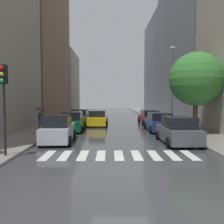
{
  "coord_description": "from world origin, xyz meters",
  "views": [
    {
      "loc": [
        -0.46,
        -9.39,
        2.87
      ],
      "look_at": [
        -0.17,
        19.17,
        1.26
      ],
      "focal_mm": 38.58,
      "sensor_mm": 36.0,
      "label": 1
    }
  ],
  "objects_px": {
    "parked_car_left_third": "(80,117)",
    "traffic_light_left_corner": "(4,90)",
    "taxi_midroad": "(98,118)",
    "lamp_post_right": "(172,81)",
    "pedestrian_by_kerb": "(40,113)",
    "street_tree_right": "(196,79)",
    "parked_car_left_second": "(73,122)",
    "parked_car_right_second": "(159,122)",
    "parked_car_right_third": "(149,117)",
    "parked_car_left_nearest": "(58,130)",
    "parked_car_right_nearest": "(178,131)"
  },
  "relations": [
    {
      "from": "parked_car_right_third",
      "to": "taxi_midroad",
      "type": "height_order",
      "value": "taxi_midroad"
    },
    {
      "from": "parked_car_left_third",
      "to": "street_tree_right",
      "type": "bearing_deg",
      "value": -126.42
    },
    {
      "from": "parked_car_right_third",
      "to": "street_tree_right",
      "type": "bearing_deg",
      "value": -164.85
    },
    {
      "from": "parked_car_right_second",
      "to": "parked_car_right_third",
      "type": "height_order",
      "value": "parked_car_right_second"
    },
    {
      "from": "parked_car_right_third",
      "to": "pedestrian_by_kerb",
      "type": "xyz_separation_m",
      "value": [
        -10.76,
        -5.11,
        0.85
      ]
    },
    {
      "from": "parked_car_left_third",
      "to": "parked_car_right_nearest",
      "type": "height_order",
      "value": "parked_car_right_nearest"
    },
    {
      "from": "pedestrian_by_kerb",
      "to": "parked_car_left_second",
      "type": "bearing_deg",
      "value": 17.76
    },
    {
      "from": "parked_car_left_nearest",
      "to": "pedestrian_by_kerb",
      "type": "xyz_separation_m",
      "value": [
        -2.93,
        6.16,
        0.76
      ]
    },
    {
      "from": "parked_car_right_nearest",
      "to": "parked_car_right_second",
      "type": "xyz_separation_m",
      "value": [
        -0.02,
        5.88,
        -0.04
      ]
    },
    {
      "from": "parked_car_right_second",
      "to": "street_tree_right",
      "type": "bearing_deg",
      "value": -128.56
    },
    {
      "from": "parked_car_right_second",
      "to": "street_tree_right",
      "type": "height_order",
      "value": "street_tree_right"
    },
    {
      "from": "parked_car_left_second",
      "to": "lamp_post_right",
      "type": "distance_m",
      "value": 10.16
    },
    {
      "from": "parked_car_right_second",
      "to": "traffic_light_left_corner",
      "type": "height_order",
      "value": "traffic_light_left_corner"
    },
    {
      "from": "parked_car_left_nearest",
      "to": "taxi_midroad",
      "type": "height_order",
      "value": "parked_car_left_nearest"
    },
    {
      "from": "parked_car_right_third",
      "to": "street_tree_right",
      "type": "distance_m",
      "value": 9.0
    },
    {
      "from": "parked_car_right_third",
      "to": "taxi_midroad",
      "type": "xyz_separation_m",
      "value": [
        -5.72,
        -1.54,
        0.03
      ]
    },
    {
      "from": "taxi_midroad",
      "to": "lamp_post_right",
      "type": "xyz_separation_m",
      "value": [
        7.27,
        -2.34,
        3.74
      ]
    },
    {
      "from": "lamp_post_right",
      "to": "parked_car_right_second",
      "type": "bearing_deg",
      "value": -129.87
    },
    {
      "from": "parked_car_left_third",
      "to": "taxi_midroad",
      "type": "xyz_separation_m",
      "value": [
        2.01,
        -1.21,
        -0.03
      ]
    },
    {
      "from": "parked_car_left_second",
      "to": "parked_car_left_third",
      "type": "xyz_separation_m",
      "value": [
        -0.02,
        5.48,
        -0.0
      ]
    },
    {
      "from": "parked_car_right_nearest",
      "to": "taxi_midroad",
      "type": "relative_size",
      "value": 0.92
    },
    {
      "from": "street_tree_right",
      "to": "parked_car_left_third",
      "type": "bearing_deg",
      "value": 143.26
    },
    {
      "from": "pedestrian_by_kerb",
      "to": "street_tree_right",
      "type": "height_order",
      "value": "street_tree_right"
    },
    {
      "from": "pedestrian_by_kerb",
      "to": "taxi_midroad",
      "type": "bearing_deg",
      "value": 65.98
    },
    {
      "from": "parked_car_right_second",
      "to": "traffic_light_left_corner",
      "type": "xyz_separation_m",
      "value": [
        -9.33,
        -9.63,
        2.52
      ]
    },
    {
      "from": "parked_car_right_third",
      "to": "traffic_light_left_corner",
      "type": "distance_m",
      "value": 18.34
    },
    {
      "from": "parked_car_right_nearest",
      "to": "parked_car_right_second",
      "type": "height_order",
      "value": "parked_car_right_nearest"
    },
    {
      "from": "street_tree_right",
      "to": "parked_car_right_nearest",
      "type": "bearing_deg",
      "value": -122.54
    },
    {
      "from": "parked_car_left_nearest",
      "to": "parked_car_left_second",
      "type": "height_order",
      "value": "parked_car_left_nearest"
    },
    {
      "from": "taxi_midroad",
      "to": "parked_car_right_nearest",
      "type": "bearing_deg",
      "value": -150.37
    },
    {
      "from": "parked_car_right_nearest",
      "to": "pedestrian_by_kerb",
      "type": "distance_m",
      "value": 12.59
    },
    {
      "from": "parked_car_right_second",
      "to": "pedestrian_by_kerb",
      "type": "height_order",
      "value": "pedestrian_by_kerb"
    },
    {
      "from": "parked_car_left_third",
      "to": "traffic_light_left_corner",
      "type": "height_order",
      "value": "traffic_light_left_corner"
    },
    {
      "from": "parked_car_left_second",
      "to": "parked_car_left_third",
      "type": "bearing_deg",
      "value": -1.46
    },
    {
      "from": "traffic_light_left_corner",
      "to": "lamp_post_right",
      "type": "distance_m",
      "value": 16.05
    },
    {
      "from": "parked_car_right_nearest",
      "to": "pedestrian_by_kerb",
      "type": "height_order",
      "value": "pedestrian_by_kerb"
    },
    {
      "from": "lamp_post_right",
      "to": "street_tree_right",
      "type": "bearing_deg",
      "value": -78.3
    },
    {
      "from": "taxi_midroad",
      "to": "parked_car_left_nearest",
      "type": "bearing_deg",
      "value": 168.63
    },
    {
      "from": "pedestrian_by_kerb",
      "to": "traffic_light_left_corner",
      "type": "distance_m",
      "value": 10.62
    },
    {
      "from": "pedestrian_by_kerb",
      "to": "street_tree_right",
      "type": "distance_m",
      "value": 13.71
    },
    {
      "from": "parked_car_right_second",
      "to": "pedestrian_by_kerb",
      "type": "relative_size",
      "value": 2.44
    },
    {
      "from": "parked_car_left_nearest",
      "to": "parked_car_right_nearest",
      "type": "height_order",
      "value": "parked_car_left_nearest"
    },
    {
      "from": "parked_car_left_second",
      "to": "parked_car_right_third",
      "type": "bearing_deg",
      "value": -54.67
    },
    {
      "from": "parked_car_right_second",
      "to": "lamp_post_right",
      "type": "distance_m",
      "value": 4.56
    },
    {
      "from": "parked_car_right_third",
      "to": "parked_car_left_second",
      "type": "bearing_deg",
      "value": 125.35
    },
    {
      "from": "parked_car_right_second",
      "to": "traffic_light_left_corner",
      "type": "distance_m",
      "value": 13.64
    },
    {
      "from": "parked_car_left_second",
      "to": "pedestrian_by_kerb",
      "type": "distance_m",
      "value": 3.23
    },
    {
      "from": "parked_car_right_second",
      "to": "taxi_midroad",
      "type": "bearing_deg",
      "value": 52.12
    },
    {
      "from": "parked_car_left_third",
      "to": "parked_car_left_nearest",
      "type": "bearing_deg",
      "value": 179.78
    },
    {
      "from": "parked_car_left_third",
      "to": "parked_car_right_third",
      "type": "bearing_deg",
      "value": -87.22
    }
  ]
}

